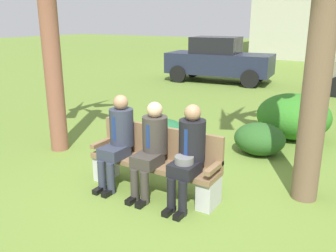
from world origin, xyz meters
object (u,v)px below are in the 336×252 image
Objects in this scene: seated_man_middle at (151,145)px; parked_car_near at (218,60)px; seated_man_right at (189,151)px; shrub_near_bench at (164,135)px; park_bench at (155,162)px; shrub_mid_lawn at (260,139)px; shrub_far_lawn at (293,116)px; seated_man_left at (118,136)px.

seated_man_middle is 9.45m from parked_car_near.
parked_car_near reaches higher than seated_man_right.
seated_man_middle is at bearing -71.98° from parked_car_near.
seated_man_middle is at bearing -63.73° from shrub_near_bench.
park_bench is 0.67m from seated_man_right.
seated_man_right reaches higher than park_bench.
shrub_far_lawn is (0.29, 1.23, 0.17)m from shrub_mid_lawn.
seated_man_left is at bearing -121.04° from shrub_mid_lawn.
shrub_near_bench is 1.71m from shrub_mid_lawn.
seated_man_left is 9.29m from parked_car_near.
shrub_far_lawn is 6.82m from parked_car_near.
seated_man_right is at bearing -0.24° from seated_man_middle.
seated_man_left is 1.41× the size of shrub_near_bench.
park_bench is 1.60m from shrub_near_bench.
shrub_near_bench is 2.69m from shrub_far_lawn.
parked_car_near reaches higher than seated_man_middle.
seated_man_right is at bearing -95.89° from shrub_mid_lawn.
seated_man_middle is 1.77m from shrub_near_bench.
seated_man_right is (0.59, -0.13, 0.31)m from park_bench.
seated_man_middle is at bearing -109.36° from shrub_mid_lawn.
shrub_near_bench is (-0.20, 1.54, -0.44)m from seated_man_left.
park_bench is 2.04× the size of shrub_near_bench.
shrub_far_lawn is (1.09, 3.49, -0.26)m from seated_man_middle.
seated_man_middle is at bearing -0.34° from seated_man_left.
shrub_mid_lawn is 0.62× the size of shrub_far_lawn.
seated_man_right is at bearing -68.81° from parked_car_near.
shrub_far_lawn is (1.85, 1.95, 0.16)m from shrub_near_bench.
shrub_near_bench is 1.03× the size of shrub_mid_lawn.
parked_car_near is (-2.93, 8.99, 0.12)m from seated_man_middle.
parked_car_near is (-3.49, 8.99, 0.11)m from seated_man_right.
shrub_far_lawn reaches higher than park_bench.
park_bench is 1.31× the size of shrub_far_lawn.
park_bench is 1.48× the size of seated_man_middle.
seated_man_middle is 0.56m from seated_man_right.
shrub_mid_lawn is at bearing 69.01° from park_bench.
park_bench is 2.29m from shrub_mid_lawn.
parked_car_near is at bearing 118.94° from shrub_mid_lawn.
park_bench is 9.33m from parked_car_near.
parked_car_near is at bearing 108.13° from park_bench.
park_bench is at bearing -110.99° from shrub_mid_lawn.
seated_man_middle is (0.02, -0.13, 0.29)m from park_bench.
park_bench is 0.32m from seated_man_middle.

